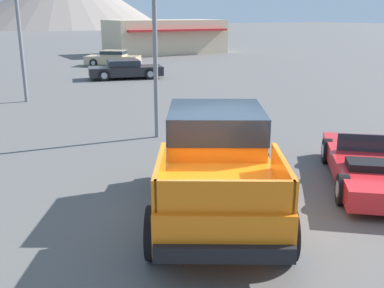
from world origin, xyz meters
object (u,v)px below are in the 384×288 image
Objects in this scene: red_convertible_car at (373,167)px; orange_pickup_truck at (217,158)px; parked_car_tan at (113,58)px; parked_car_dark at (125,69)px; traffic_light_main at (12,9)px.

orange_pickup_truck is at bearing -148.31° from red_convertible_car.
parked_car_tan reaches higher than red_convertible_car.
parked_car_tan is at bearing 104.63° from orange_pickup_truck.
red_convertible_car is at bearing 22.76° from orange_pickup_truck.
red_convertible_car is 19.76m from parked_car_dark.
traffic_light_main reaches higher than parked_car_tan.
traffic_light_main is at bearing 124.45° from orange_pickup_truck.
orange_pickup_truck is 27.23m from parked_car_tan.
orange_pickup_truck reaches higher than parked_car_dark.
orange_pickup_truck is at bearing -175.13° from traffic_light_main.
orange_pickup_truck is 1.26× the size of parked_car_tan.
orange_pickup_truck is 1.16× the size of red_convertible_car.
parked_car_dark is at bearing 104.12° from orange_pickup_truck.
traffic_light_main reaches higher than parked_car_dark.
parked_car_tan is at bearing -38.40° from traffic_light_main.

